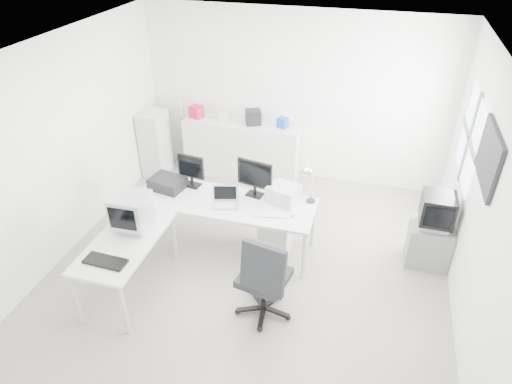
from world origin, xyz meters
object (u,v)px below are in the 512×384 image
(laptop, at_px, (225,199))
(sideboard, at_px, (242,149))
(crt_monitor, at_px, (132,212))
(filing_cabinet, at_px, (155,144))
(side_desk, at_px, (129,265))
(tv_cabinet, at_px, (429,244))
(inkjet_printer, at_px, (168,183))
(lcd_monitor_small, at_px, (191,170))
(lcd_monitor_large, at_px, (255,179))
(office_chair, at_px, (264,274))
(drawer_pedestal, at_px, (276,235))
(laser_printer, at_px, (284,194))
(main_desk, at_px, (225,224))
(crt_tv, at_px, (437,212))

(laptop, bearing_deg, sideboard, 86.55)
(crt_monitor, distance_m, filing_cabinet, 2.70)
(side_desk, relative_size, tv_cabinet, 2.38)
(inkjet_printer, relative_size, laptop, 1.42)
(lcd_monitor_small, relative_size, tv_cabinet, 0.82)
(inkjet_printer, xyz_separation_m, lcd_monitor_large, (1.20, 0.15, 0.18))
(inkjet_printer, bearing_deg, filing_cabinet, 132.92)
(office_chair, relative_size, sideboard, 0.59)
(office_chair, bearing_deg, drawer_pedestal, 107.54)
(side_desk, bearing_deg, crt_monitor, 90.00)
(drawer_pedestal, bearing_deg, office_chair, -83.70)
(laser_printer, xyz_separation_m, tv_cabinet, (1.92, 0.18, -0.57))
(lcd_monitor_small, distance_m, crt_monitor, 1.14)
(filing_cabinet, bearing_deg, drawer_pedestal, -32.09)
(laser_printer, relative_size, office_chair, 0.33)
(inkjet_printer, relative_size, lcd_monitor_large, 0.88)
(inkjet_printer, xyz_separation_m, sideboard, (0.48, 1.89, -0.34))
(side_desk, distance_m, drawer_pedestal, 1.93)
(crt_monitor, height_order, filing_cabinet, crt_monitor)
(crt_monitor, relative_size, office_chair, 0.40)
(lcd_monitor_small, distance_m, tv_cabinet, 3.30)
(side_desk, relative_size, lcd_monitor_small, 2.90)
(main_desk, relative_size, crt_tv, 4.80)
(main_desk, relative_size, laser_printer, 6.22)
(drawer_pedestal, height_order, laptop, laptop)
(lcd_monitor_large, xyz_separation_m, crt_tv, (2.32, 0.15, -0.19))
(inkjet_printer, relative_size, laser_printer, 1.16)
(sideboard, bearing_deg, crt_monitor, -99.61)
(sideboard, bearing_deg, drawer_pedestal, -61.10)
(lcd_monitor_small, bearing_deg, crt_monitor, -96.98)
(drawer_pedestal, distance_m, sideboard, 2.22)
(lcd_monitor_large, bearing_deg, crt_monitor, -126.15)
(office_chair, xyz_separation_m, crt_tv, (1.85, 1.42, 0.23))
(filing_cabinet, bearing_deg, inkjet_printer, -57.49)
(lcd_monitor_small, distance_m, filing_cabinet, 1.93)
(lcd_monitor_small, relative_size, crt_monitor, 1.04)
(lcd_monitor_large, bearing_deg, laser_printer, 7.05)
(side_desk, xyz_separation_m, laptop, (0.90, 1.00, 0.48))
(main_desk, xyz_separation_m, lcd_monitor_large, (0.35, 0.25, 0.63))
(lcd_monitor_small, relative_size, filing_cabinet, 0.42)
(side_desk, distance_m, crt_monitor, 0.66)
(side_desk, xyz_separation_m, filing_cabinet, (-0.98, 2.74, 0.19))
(office_chair, bearing_deg, filing_cabinet, 146.09)
(laser_printer, distance_m, crt_monitor, 1.93)
(main_desk, bearing_deg, laser_printer, 16.35)
(main_desk, xyz_separation_m, filing_cabinet, (-1.83, 1.64, 0.19))
(laser_printer, bearing_deg, inkjet_printer, -159.23)
(sideboard, bearing_deg, office_chair, -68.49)
(inkjet_printer, xyz_separation_m, lcd_monitor_small, (0.30, 0.15, 0.16))
(side_desk, xyz_separation_m, lcd_monitor_small, (0.30, 1.35, 0.62))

